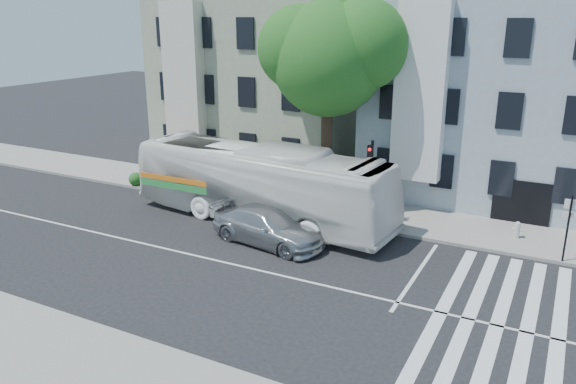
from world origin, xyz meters
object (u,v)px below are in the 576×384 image
Objects in this scene: traffic_signal at (371,172)px; fire_hydrant at (517,229)px; bus at (261,184)px; sedan at (268,226)px.

traffic_signal reaches higher than fire_hydrant.
bus is 3.06m from sedan.
fire_hydrant is at bearing -52.44° from sedan.
bus is 17.67× the size of fire_hydrant.
fire_hydrant is (11.33, 2.96, -1.33)m from bus.
fire_hydrant is at bearing -70.07° from bus.
sedan is at bearing -138.63° from bus.
traffic_signal is at bearing -66.70° from bus.
fire_hydrant is at bearing 0.11° from traffic_signal.
fire_hydrant is (6.42, 1.36, -2.14)m from traffic_signal.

